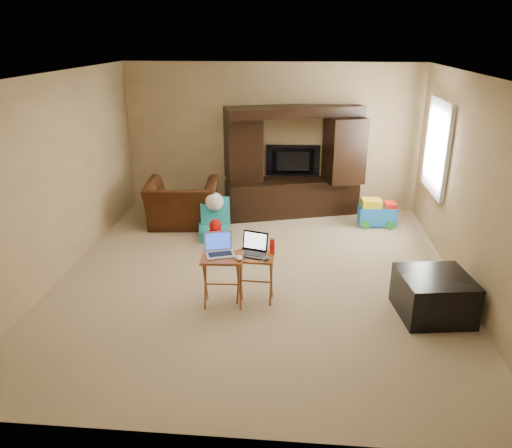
# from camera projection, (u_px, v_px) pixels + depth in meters

# --- Properties ---
(floor) EXTENTS (5.50, 5.50, 0.00)m
(floor) POSITION_uv_depth(u_px,v_px,m) (257.00, 276.00, 6.42)
(floor) COLOR #C6AC89
(floor) RESTS_ON ground
(ceiling) EXTENTS (5.50, 5.50, 0.00)m
(ceiling) POSITION_uv_depth(u_px,v_px,m) (258.00, 75.00, 5.53)
(ceiling) COLOR silver
(ceiling) RESTS_ON ground
(wall_back) EXTENTS (5.00, 0.00, 5.00)m
(wall_back) POSITION_uv_depth(u_px,v_px,m) (271.00, 138.00, 8.53)
(wall_back) COLOR tan
(wall_back) RESTS_ON ground
(wall_front) EXTENTS (5.00, 0.00, 5.00)m
(wall_front) POSITION_uv_depth(u_px,v_px,m) (223.00, 295.00, 3.42)
(wall_front) COLOR tan
(wall_front) RESTS_ON ground
(wall_left) EXTENTS (0.00, 5.50, 5.50)m
(wall_left) POSITION_uv_depth(u_px,v_px,m) (57.00, 178.00, 6.18)
(wall_left) COLOR tan
(wall_left) RESTS_ON ground
(wall_right) EXTENTS (0.00, 5.50, 5.50)m
(wall_right) POSITION_uv_depth(u_px,v_px,m) (472.00, 188.00, 5.77)
(wall_right) COLOR tan
(wall_right) RESTS_ON ground
(window_pane) EXTENTS (0.00, 1.20, 1.20)m
(window_pane) POSITION_uv_depth(u_px,v_px,m) (439.00, 147.00, 7.16)
(window_pane) COLOR white
(window_pane) RESTS_ON ground
(window_frame) EXTENTS (0.06, 1.14, 1.34)m
(window_frame) POSITION_uv_depth(u_px,v_px,m) (437.00, 147.00, 7.16)
(window_frame) COLOR white
(window_frame) RESTS_ON ground
(entertainment_center) EXTENTS (2.31, 1.20, 1.83)m
(entertainment_center) POSITION_uv_depth(u_px,v_px,m) (293.00, 162.00, 8.33)
(entertainment_center) COLOR black
(entertainment_center) RESTS_ON floor
(television) EXTENTS (0.94, 0.18, 0.54)m
(television) POSITION_uv_depth(u_px,v_px,m) (293.00, 162.00, 8.52)
(television) COLOR black
(television) RESTS_ON entertainment_center
(recliner) EXTENTS (1.20, 1.08, 0.72)m
(recliner) POSITION_uv_depth(u_px,v_px,m) (182.00, 204.00, 8.04)
(recliner) COLOR #43220E
(recliner) RESTS_ON floor
(child_rocker) EXTENTS (0.54, 0.59, 0.60)m
(child_rocker) POSITION_uv_depth(u_px,v_px,m) (213.00, 219.00, 7.54)
(child_rocker) COLOR teal
(child_rocker) RESTS_ON floor
(plush_toy) EXTENTS (0.35, 0.29, 0.38)m
(plush_toy) POSITION_uv_depth(u_px,v_px,m) (216.00, 231.00, 7.37)
(plush_toy) COLOR red
(plush_toy) RESTS_ON floor
(push_toy) EXTENTS (0.62, 0.46, 0.45)m
(push_toy) POSITION_uv_depth(u_px,v_px,m) (377.00, 212.00, 8.05)
(push_toy) COLOR blue
(push_toy) RESTS_ON floor
(ottoman) EXTENTS (0.84, 0.84, 0.48)m
(ottoman) POSITION_uv_depth(u_px,v_px,m) (434.00, 295.00, 5.47)
(ottoman) COLOR black
(ottoman) RESTS_ON floor
(tray_table_left) EXTENTS (0.48, 0.39, 0.61)m
(tray_table_left) POSITION_uv_depth(u_px,v_px,m) (223.00, 281.00, 5.65)
(tray_table_left) COLOR #A25427
(tray_table_left) RESTS_ON floor
(tray_table_right) EXTENTS (0.46, 0.37, 0.57)m
(tray_table_right) POSITION_uv_depth(u_px,v_px,m) (255.00, 278.00, 5.75)
(tray_table_right) COLOR #AC6429
(tray_table_right) RESTS_ON floor
(laptop_left) EXTENTS (0.39, 0.35, 0.24)m
(laptop_left) POSITION_uv_depth(u_px,v_px,m) (220.00, 246.00, 5.53)
(laptop_left) COLOR silver
(laptop_left) RESTS_ON tray_table_left
(laptop_right) EXTENTS (0.36, 0.33, 0.24)m
(laptop_right) POSITION_uv_depth(u_px,v_px,m) (251.00, 245.00, 5.62)
(laptop_right) COLOR black
(laptop_right) RESTS_ON tray_table_right
(mouse_left) EXTENTS (0.11, 0.14, 0.05)m
(mouse_left) POSITION_uv_depth(u_px,v_px,m) (239.00, 258.00, 5.45)
(mouse_left) COLOR silver
(mouse_left) RESTS_ON tray_table_left
(mouse_right) EXTENTS (0.11, 0.14, 0.05)m
(mouse_right) POSITION_uv_depth(u_px,v_px,m) (265.00, 259.00, 5.52)
(mouse_right) COLOR #424348
(mouse_right) RESTS_ON tray_table_right
(water_bottle) EXTENTS (0.06, 0.06, 0.18)m
(water_bottle) POSITION_uv_depth(u_px,v_px,m) (272.00, 246.00, 5.67)
(water_bottle) COLOR red
(water_bottle) RESTS_ON tray_table_right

